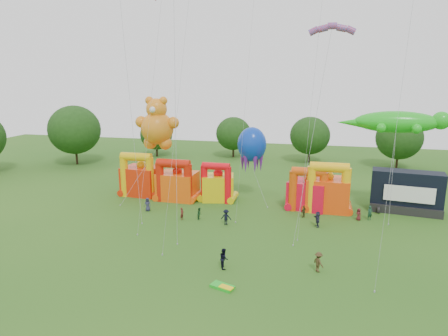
% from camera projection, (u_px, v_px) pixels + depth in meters
% --- Properties ---
extents(ground, '(160.00, 160.00, 0.00)m').
position_uv_depth(ground, '(185.00, 302.00, 31.91)').
color(ground, '#245518').
rests_on(ground, ground).
extents(tree_ring, '(126.50, 128.64, 12.07)m').
position_uv_depth(tree_ring, '(171.00, 225.00, 31.38)').
color(tree_ring, '#352314').
rests_on(tree_ring, ground).
extents(bouncy_castle_0, '(5.71, 4.77, 6.76)m').
position_uv_depth(bouncy_castle_0, '(141.00, 178.00, 60.54)').
color(bouncy_castle_0, red).
rests_on(bouncy_castle_0, ground).
extents(bouncy_castle_1, '(5.61, 4.56, 6.29)m').
position_uv_depth(bouncy_castle_1, '(177.00, 184.00, 58.28)').
color(bouncy_castle_1, '#F0530D').
rests_on(bouncy_castle_1, ground).
extents(bouncy_castle_2, '(5.09, 4.41, 5.85)m').
position_uv_depth(bouncy_castle_2, '(218.00, 185.00, 57.80)').
color(bouncy_castle_2, '#D5BB0B').
rests_on(bouncy_castle_2, ground).
extents(bouncy_castle_3, '(5.82, 5.06, 6.03)m').
position_uv_depth(bouncy_castle_3, '(308.00, 192.00, 54.15)').
color(bouncy_castle_3, red).
rests_on(bouncy_castle_3, ground).
extents(bouncy_castle_4, '(5.74, 4.67, 6.87)m').
position_uv_depth(bouncy_castle_4, '(328.00, 192.00, 53.46)').
color(bouncy_castle_4, '#F1430D').
rests_on(bouncy_castle_4, ground).
extents(stage_trailer, '(9.23, 4.53, 5.58)m').
position_uv_depth(stage_trailer, '(406.00, 192.00, 52.87)').
color(stage_trailer, black).
rests_on(stage_trailer, ground).
extents(teddy_bear_kite, '(7.09, 8.05, 14.99)m').
position_uv_depth(teddy_bear_kite, '(148.00, 151.00, 57.59)').
color(teddy_bear_kite, orange).
rests_on(teddy_bear_kite, ground).
extents(gecko_kite, '(13.75, 8.07, 13.50)m').
position_uv_depth(gecko_kite, '(395.00, 141.00, 50.77)').
color(gecko_kite, green).
rests_on(gecko_kite, ground).
extents(octopus_kite, '(5.13, 6.15, 10.70)m').
position_uv_depth(octopus_kite, '(255.00, 162.00, 57.25)').
color(octopus_kite, '#0B33AB').
rests_on(octopus_kite, ground).
extents(parafoil_kites, '(29.04, 9.52, 28.80)m').
position_uv_depth(parafoil_kites, '(196.00, 117.00, 44.68)').
color(parafoil_kites, red).
rests_on(parafoil_kites, ground).
extents(diamond_kites, '(27.32, 19.93, 43.45)m').
position_uv_depth(diamond_kites, '(253.00, 81.00, 42.03)').
color(diamond_kites, red).
rests_on(diamond_kites, ground).
extents(folded_kite_bundle, '(2.22, 1.61, 0.31)m').
position_uv_depth(folded_kite_bundle, '(223.00, 287.00, 34.02)').
color(folded_kite_bundle, green).
rests_on(folded_kite_bundle, ground).
extents(spectator_0, '(0.90, 0.59, 1.82)m').
position_uv_depth(spectator_0, '(148.00, 204.00, 53.49)').
color(spectator_0, '#282A44').
rests_on(spectator_0, ground).
extents(spectator_1, '(0.48, 0.64, 1.60)m').
position_uv_depth(spectator_1, '(182.00, 214.00, 50.20)').
color(spectator_1, '#571A18').
rests_on(spectator_1, ground).
extents(spectator_2, '(0.59, 0.75, 1.54)m').
position_uv_depth(spectator_2, '(200.00, 214.00, 50.34)').
color(spectator_2, '#183D1C').
rests_on(spectator_2, ground).
extents(spectator_3, '(1.27, 0.73, 1.96)m').
position_uv_depth(spectator_3, '(226.00, 217.00, 48.41)').
color(spectator_3, black).
rests_on(spectator_3, ground).
extents(spectator_4, '(0.86, 0.99, 1.60)m').
position_uv_depth(spectator_4, '(304.00, 211.00, 51.05)').
color(spectator_4, '#383416').
rests_on(spectator_4, ground).
extents(spectator_5, '(0.97, 1.85, 1.91)m').
position_uv_depth(spectator_5, '(318.00, 219.00, 47.82)').
color(spectator_5, '#222339').
rests_on(spectator_5, ground).
extents(spectator_6, '(0.90, 0.86, 1.55)m').
position_uv_depth(spectator_6, '(359.00, 214.00, 50.01)').
color(spectator_6, '#57191C').
rests_on(spectator_6, ground).
extents(spectator_7, '(0.81, 0.73, 1.86)m').
position_uv_depth(spectator_7, '(370.00, 213.00, 50.10)').
color(spectator_7, '#183C28').
rests_on(spectator_7, ground).
extents(spectator_8, '(1.07, 1.18, 1.98)m').
position_uv_depth(spectator_8, '(224.00, 258.00, 37.41)').
color(spectator_8, black).
rests_on(spectator_8, ground).
extents(spectator_9, '(1.34, 1.43, 1.94)m').
position_uv_depth(spectator_9, '(319.00, 262.00, 36.70)').
color(spectator_9, '#3F2F19').
rests_on(spectator_9, ground).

